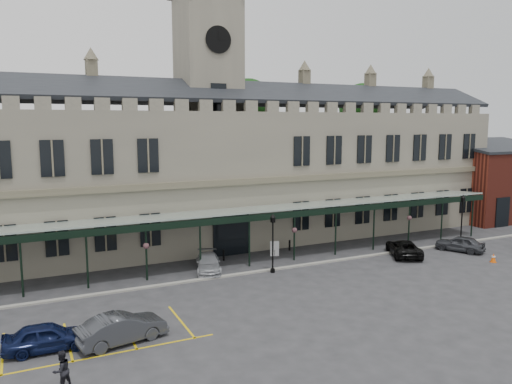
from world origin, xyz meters
name	(u,v)px	position (x,y,z in m)	size (l,w,h in m)	color
ground	(296,295)	(0.00, 0.00, 0.00)	(140.00, 140.00, 0.00)	#2C2C2F
station_building	(210,173)	(0.00, 15.91, 6.47)	(60.00, 10.36, 17.30)	#6B6759
clock_tower	(208,100)	(0.00, 16.00, 13.11)	(5.60, 5.60, 24.80)	#6B6759
canopy	(248,235)	(0.00, 7.46, 2.40)	(50.00, 4.10, 4.30)	#8C9E93
brick_annex	(495,183)	(34.00, 12.97, 4.16)	(12.40, 8.36, 9.23)	maroon
kerb	(259,271)	(0.00, 5.50, 0.06)	(60.00, 0.40, 0.12)	gray
parking_markings	(69,345)	(-14.00, -1.50, 0.00)	(16.00, 6.00, 0.01)	gold
tree_behind_mid	(248,107)	(8.00, 25.00, 12.81)	(6.00, 6.00, 16.00)	#332314
tree_behind_right	(363,108)	(24.00, 25.00, 12.81)	(6.00, 6.00, 16.00)	#332314
lamp_post_mid	(273,238)	(0.90, 4.99, 2.66)	(0.42, 0.42, 4.48)	black
lamp_post_right	(462,215)	(20.58, 5.39, 2.73)	(0.44, 0.44, 4.60)	black
traffic_cone	(493,258)	(18.12, -0.17, 0.35)	(0.45, 0.45, 0.72)	#DF5207
sign_board	(275,249)	(3.14, 8.99, 0.62)	(0.72, 0.29, 1.27)	black
bollard_left	(224,255)	(-1.21, 9.57, 0.45)	(0.16, 0.16, 0.91)	black
bollard_right	(290,245)	(5.18, 10.08, 0.46)	(0.16, 0.16, 0.92)	black
car_left_a	(47,337)	(-15.00, -1.63, 0.70)	(1.65, 4.09, 1.39)	#0D1539
car_left_b	(122,328)	(-11.50, -2.29, 0.75)	(1.59, 4.56, 1.50)	#36383D
car_taxi	(208,263)	(-3.32, 7.38, 0.63)	(1.77, 4.35, 1.26)	#AAADB2
car_van	(404,248)	(13.00, 4.47, 0.67)	(2.22, 4.82, 1.34)	black
car_right_a	(460,243)	(18.42, 3.50, 0.69)	(1.62, 4.03, 1.37)	#36383D
person_b	(62,370)	(-14.62, -5.79, 0.84)	(0.82, 0.64, 1.69)	black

